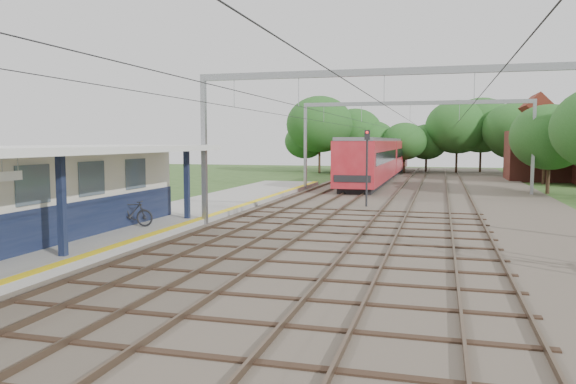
% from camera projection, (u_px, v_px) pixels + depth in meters
% --- Properties ---
extents(ground, '(160.00, 160.00, 0.00)m').
position_uv_depth(ground, '(127.00, 354.00, 10.48)').
color(ground, '#2D4C1E').
rests_on(ground, ground).
extents(ballast_bed, '(18.00, 90.00, 0.10)m').
position_uv_depth(ballast_bed, '(416.00, 199.00, 38.24)').
color(ballast_bed, '#473D33').
rests_on(ballast_bed, ground).
extents(platform, '(5.00, 52.00, 0.35)m').
position_uv_depth(platform, '(146.00, 224.00, 25.88)').
color(platform, gray).
rests_on(platform, ground).
extents(yellow_stripe, '(0.45, 52.00, 0.01)m').
position_uv_depth(yellow_stripe, '(191.00, 221.00, 25.27)').
color(yellow_stripe, yellow).
rests_on(yellow_stripe, platform).
extents(station_building, '(3.41, 18.00, 3.40)m').
position_uv_depth(station_building, '(6.00, 197.00, 19.35)').
color(station_building, beige).
rests_on(station_building, platform).
extents(canopy, '(6.40, 20.00, 3.44)m').
position_uv_depth(canopy, '(10.00, 151.00, 17.95)').
color(canopy, '#101934').
rests_on(canopy, platform).
extents(rail_tracks, '(11.80, 88.00, 0.15)m').
position_uv_depth(rail_tracks, '(379.00, 196.00, 38.89)').
color(rail_tracks, brown).
rests_on(rail_tracks, ballast_bed).
extents(catenary_system, '(17.22, 88.00, 7.00)m').
position_uv_depth(catenary_system, '(404.00, 115.00, 33.38)').
color(catenary_system, gray).
rests_on(catenary_system, ground).
extents(tree_band, '(31.72, 30.88, 8.82)m').
position_uv_depth(tree_band, '(426.00, 133.00, 63.90)').
color(tree_band, '#382619').
rests_on(tree_band, ground).
extents(house_far, '(8.00, 6.12, 8.66)m').
position_uv_depth(house_far, '(550.00, 148.00, 55.94)').
color(house_far, brown).
rests_on(house_far, ground).
extents(bicycle, '(1.96, 0.72, 1.15)m').
position_uv_depth(bicycle, '(132.00, 213.00, 23.83)').
color(bicycle, black).
rests_on(bicycle, platform).
extents(train, '(3.17, 39.46, 4.15)m').
position_uv_depth(train, '(381.00, 157.00, 58.72)').
color(train, black).
rests_on(train, ballast_bed).
extents(signal_post, '(0.33, 0.28, 4.62)m').
position_uv_depth(signal_post, '(367.00, 158.00, 33.03)').
color(signal_post, black).
rests_on(signal_post, ground).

